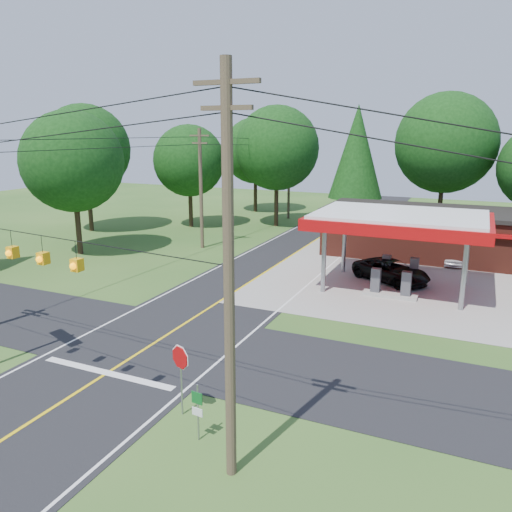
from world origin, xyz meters
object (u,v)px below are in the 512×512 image
at_px(suv_car, 391,271).
at_px(octagonal_stop_sign, 180,363).
at_px(gas_canopy, 399,223).
at_px(sedan_car, 453,256).

height_order(suv_car, octagonal_stop_sign, octagonal_stop_sign).
bearing_deg(gas_canopy, suv_car, 109.32).
distance_m(suv_car, octagonal_stop_sign, 19.82).
height_order(gas_canopy, octagonal_stop_sign, gas_canopy).
bearing_deg(suv_car, octagonal_stop_sign, -162.17).
xyz_separation_m(sedan_car, octagonal_stop_sign, (-7.50, -25.94, 1.38)).
distance_m(gas_canopy, suv_car, 3.85).
bearing_deg(suv_car, gas_canopy, -131.17).
bearing_deg(octagonal_stop_sign, gas_canopy, 75.92).
bearing_deg(octagonal_stop_sign, sedan_car, 73.87).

